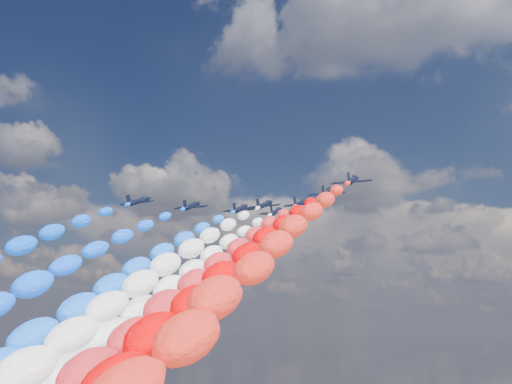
% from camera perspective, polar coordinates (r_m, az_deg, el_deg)
% --- Properties ---
extents(jet_0, '(9.43, 12.53, 6.56)m').
position_cam_1_polar(jet_0, '(164.02, -10.77, -0.84)').
color(jet_0, black).
extents(jet_1, '(9.65, 12.68, 6.56)m').
position_cam_1_polar(jet_1, '(168.07, -5.93, -1.28)').
color(jet_1, black).
extents(trail_1, '(6.90, 122.66, 61.53)m').
position_cam_1_polar(trail_1, '(113.92, -21.62, -9.88)').
color(trail_1, '#0F53FF').
extents(jet_2, '(9.43, 12.53, 6.56)m').
position_cam_1_polar(jet_2, '(171.12, -1.46, -1.54)').
color(jet_2, black).
extents(trail_2, '(6.90, 122.66, 61.53)m').
position_cam_1_polar(trail_2, '(113.71, -14.70, -10.34)').
color(trail_2, blue).
extents(jet_3, '(9.37, 12.48, 6.56)m').
position_cam_1_polar(jet_3, '(165.72, 0.78, -1.18)').
color(jet_3, black).
extents(trail_3, '(6.90, 122.66, 61.53)m').
position_cam_1_polar(trail_3, '(106.89, -11.94, -10.36)').
color(trail_3, white).
extents(jet_4, '(9.67, 12.70, 6.56)m').
position_cam_1_polar(jet_4, '(175.44, 1.85, -1.81)').
color(jet_4, black).
extents(trail_4, '(6.90, 122.66, 61.53)m').
position_cam_1_polar(trail_4, '(115.94, -9.26, -10.61)').
color(trail_4, white).
extents(jet_5, '(9.37, 12.48, 6.56)m').
position_cam_1_polar(jet_5, '(163.91, 4.14, -1.02)').
color(jet_5, black).
extents(trail_5, '(6.90, 122.66, 61.53)m').
position_cam_1_polar(trail_5, '(103.11, -6.90, -10.46)').
color(trail_5, red).
extents(jet_6, '(9.53, 12.60, 6.56)m').
position_cam_1_polar(jet_6, '(151.51, 6.57, -0.02)').
color(jet_6, black).
extents(trail_6, '(6.90, 122.66, 61.53)m').
position_cam_1_polar(trail_6, '(89.39, -4.36, -10.21)').
color(trail_6, '#F10003').
extents(jet_7, '(9.43, 12.52, 6.56)m').
position_cam_1_polar(jet_7, '(140.09, 8.87, 1.08)').
color(jet_7, black).
extents(trail_7, '(6.90, 122.66, 61.53)m').
position_cam_1_polar(trail_7, '(76.77, -1.83, -9.86)').
color(trail_7, red).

